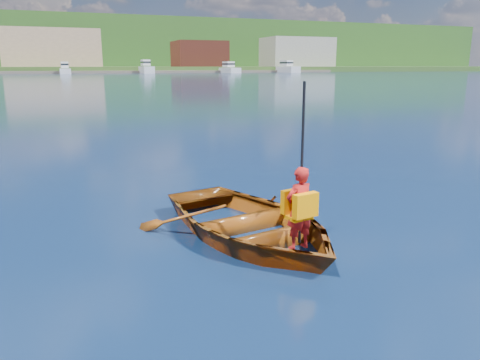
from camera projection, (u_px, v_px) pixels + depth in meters
name	position (u px, v px, depth m)	size (l,w,h in m)	color
ground	(293.00, 221.00, 7.29)	(600.00, 600.00, 0.00)	#0F243A
rowboat	(249.00, 223.00, 6.56)	(3.11, 3.87, 0.71)	brown
child_paddler	(299.00, 207.00, 5.80)	(0.43, 0.40, 2.07)	#AF1917
shoreline	(66.00, 48.00, 220.03)	(400.00, 140.00, 22.00)	#385C26
dock	(108.00, 72.00, 145.42)	(160.05, 8.94, 0.80)	brown
waterfront_buildings	(44.00, 49.00, 152.88)	(202.00, 16.00, 14.00)	brown
marina_yachts	(85.00, 69.00, 138.61)	(146.49, 12.61, 4.39)	silver
hillside_trees	(110.00, 28.00, 239.60)	(308.17, 80.85, 25.75)	#382314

